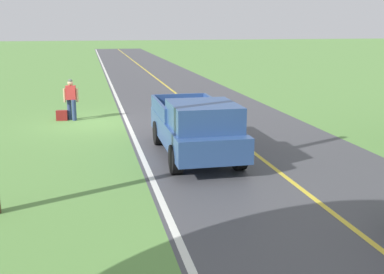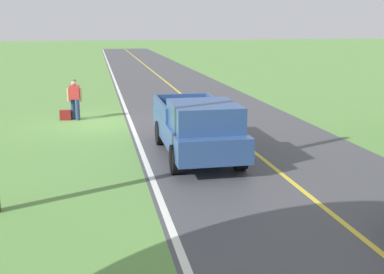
# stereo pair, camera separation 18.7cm
# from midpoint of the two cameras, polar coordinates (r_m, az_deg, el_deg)

# --- Properties ---
(ground_plane) EXTENTS (200.00, 200.00, 0.00)m
(ground_plane) POSITION_cam_midpoint_polar(r_m,az_deg,el_deg) (20.10, -10.82, 1.70)
(ground_plane) COLOR #609347
(road_surface) EXTENTS (7.38, 120.00, 0.00)m
(road_surface) POSITION_cam_midpoint_polar(r_m,az_deg,el_deg) (20.70, 2.61, 2.27)
(road_surface) COLOR #47474C
(road_surface) RESTS_ON ground
(lane_edge_line) EXTENTS (0.16, 117.60, 0.00)m
(lane_edge_line) POSITION_cam_midpoint_polar(r_m,az_deg,el_deg) (20.15, -7.13, 1.88)
(lane_edge_line) COLOR silver
(lane_edge_line) RESTS_ON ground
(lane_centre_line) EXTENTS (0.14, 117.60, 0.00)m
(lane_centre_line) POSITION_cam_midpoint_polar(r_m,az_deg,el_deg) (20.70, 2.61, 2.28)
(lane_centre_line) COLOR gold
(lane_centre_line) RESTS_ON ground
(hitchhiker_walking) EXTENTS (0.62, 0.53, 1.75)m
(hitchhiker_walking) POSITION_cam_midpoint_polar(r_m,az_deg,el_deg) (20.81, -13.58, 4.70)
(hitchhiker_walking) COLOR navy
(hitchhiker_walking) RESTS_ON ground
(suitcase_carried) EXTENTS (0.48, 0.24, 0.43)m
(suitcase_carried) POSITION_cam_midpoint_polar(r_m,az_deg,el_deg) (20.92, -14.63, 2.56)
(suitcase_carried) COLOR maroon
(suitcase_carried) RESTS_ON ground
(pickup_truck_passing) EXTENTS (2.12, 5.41, 1.82)m
(pickup_truck_passing) POSITION_cam_midpoint_polar(r_m,az_deg,el_deg) (14.37, 1.09, 1.24)
(pickup_truck_passing) COLOR #2D4C84
(pickup_truck_passing) RESTS_ON ground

